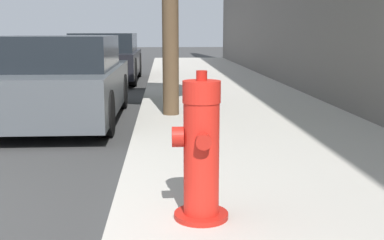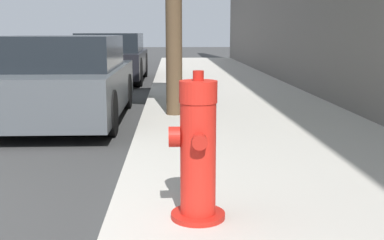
# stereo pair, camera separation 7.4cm
# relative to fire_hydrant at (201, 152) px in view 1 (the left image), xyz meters

# --- Properties ---
(fire_hydrant) EXTENTS (0.37, 0.36, 0.97)m
(fire_hydrant) POSITION_rel_fire_hydrant_xyz_m (0.00, 0.00, 0.00)
(fire_hydrant) COLOR red
(fire_hydrant) RESTS_ON sidewalk_slab
(parked_car_near) EXTENTS (1.84, 3.81, 1.29)m
(parked_car_near) POSITION_rel_fire_hydrant_xyz_m (-1.82, 4.35, 0.04)
(parked_car_near) COLOR #4C5156
(parked_car_near) RESTS_ON ground_plane
(parked_car_mid) EXTENTS (1.76, 4.12, 1.31)m
(parked_car_mid) POSITION_rel_fire_hydrant_xyz_m (-1.78, 10.30, 0.06)
(parked_car_mid) COLOR black
(parked_car_mid) RESTS_ON ground_plane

